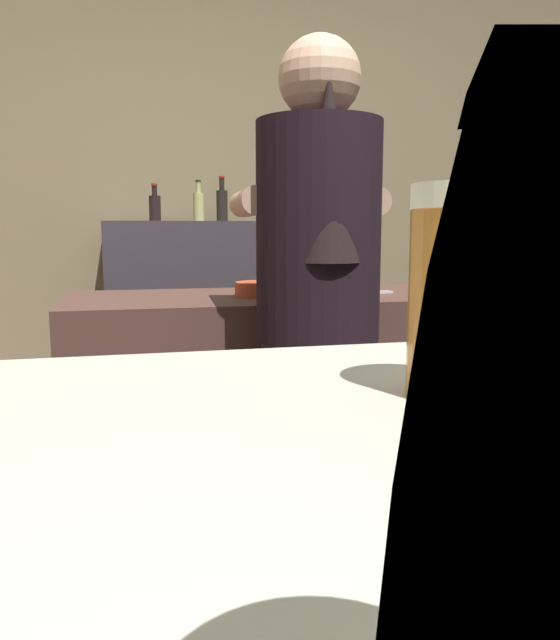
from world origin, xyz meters
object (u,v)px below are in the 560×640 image
(mixing_bowl, at_px, (261,289))
(bottle_olive_oil, at_px, (222,204))
(bottle_hot_sauce, at_px, (155,207))
(pint_glass_near, at_px, (473,292))
(bottle_vinegar, at_px, (199,205))
(knife_block, at_px, (514,262))
(chefs_knife, at_px, (361,293))
(bartender, at_px, (318,301))

(mixing_bowl, height_order, bottle_olive_oil, bottle_olive_oil)
(mixing_bowl, bearing_deg, bottle_hot_sauce, 104.46)
(pint_glass_near, height_order, bottle_hot_sauce, bottle_hot_sauce)
(pint_glass_near, height_order, bottle_vinegar, bottle_vinegar)
(bottle_olive_oil, bearing_deg, pint_glass_near, -95.26)
(bottle_olive_oil, distance_m, bottle_vinegar, 0.13)
(knife_block, relative_size, bottle_olive_oil, 1.21)
(pint_glass_near, xyz_separation_m, bottle_hot_sauce, (-0.08, 2.88, 0.15))
(pint_glass_near, relative_size, bottle_hot_sauce, 0.70)
(chefs_knife, height_order, bottle_hot_sauce, bottle_hot_sauce)
(mixing_bowl, relative_size, bottle_olive_oil, 0.75)
(knife_block, relative_size, chefs_knife, 1.18)
(bottle_hot_sauce, bearing_deg, bottle_olive_oil, 14.66)
(knife_block, xyz_separation_m, bottle_vinegar, (-1.02, 1.24, 0.24))
(bottle_hot_sauce, bearing_deg, chefs_knife, -60.78)
(bartender, xyz_separation_m, bottle_vinegar, (-0.15, 1.63, 0.32))
(mixing_bowl, height_order, bottle_vinegar, bottle_vinegar)
(bottle_vinegar, bearing_deg, chefs_knife, -70.56)
(bartender, relative_size, pint_glass_near, 12.88)
(mixing_bowl, bearing_deg, bottle_vinegar, 93.57)
(bottle_olive_oil, relative_size, bottle_vinegar, 1.11)
(bottle_vinegar, bearing_deg, mixing_bowl, -86.43)
(bartender, distance_m, bottle_hot_sauce, 1.65)
(knife_block, height_order, bottle_hot_sauce, bottle_hot_sauce)
(chefs_knife, height_order, pint_glass_near, pint_glass_near)
(bartender, bearing_deg, knife_block, -62.87)
(knife_block, distance_m, pint_glass_near, 2.06)
(bartender, bearing_deg, bottle_hot_sauce, 16.28)
(bottle_olive_oil, distance_m, bottle_hot_sauce, 0.36)
(chefs_knife, relative_size, bottle_hot_sauce, 1.30)
(bartender, height_order, pint_glass_near, bartender)
(mixing_bowl, relative_size, bottle_vinegar, 0.83)
(chefs_knife, relative_size, bottle_olive_oil, 1.02)
(chefs_knife, bearing_deg, bartender, -132.68)
(mixing_bowl, bearing_deg, pint_glass_near, -97.32)
(chefs_knife, xyz_separation_m, bottle_vinegar, (-0.43, 1.23, 0.34))
(knife_block, bearing_deg, bottle_olive_oil, 124.84)
(pint_glass_near, bearing_deg, mixing_bowl, 82.68)
(mixing_bowl, xyz_separation_m, bottle_vinegar, (-0.08, 1.21, 0.32))
(bartender, xyz_separation_m, bottle_hot_sauce, (-0.38, 1.58, 0.31))
(chefs_knife, bearing_deg, bottle_hot_sauce, 111.16)
(bottle_hot_sauce, bearing_deg, knife_block, -43.71)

